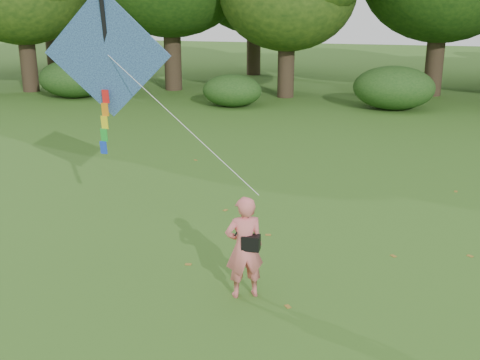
# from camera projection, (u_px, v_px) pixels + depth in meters

# --- Properties ---
(ground) EXTENTS (100.00, 100.00, 0.00)m
(ground) POSITION_uv_depth(u_px,v_px,m) (241.00, 301.00, 10.21)
(ground) COLOR #265114
(ground) RESTS_ON ground
(man_kite_flyer) EXTENTS (0.78, 0.67, 1.81)m
(man_kite_flyer) POSITION_uv_depth(u_px,v_px,m) (244.00, 247.00, 10.12)
(man_kite_flyer) COLOR #E36C6B
(man_kite_flyer) RESTS_ON ground
(bystander_left) EXTENTS (1.09, 1.13, 1.84)m
(bystander_left) POSITION_uv_depth(u_px,v_px,m) (121.00, 80.00, 28.46)
(bystander_left) COLOR #272633
(bystander_left) RESTS_ON ground
(crossbody_bag) EXTENTS (0.43, 0.20, 0.71)m
(crossbody_bag) POSITION_uv_depth(u_px,v_px,m) (251.00, 242.00, 10.03)
(crossbody_bag) COLOR black
(crossbody_bag) RESTS_ON ground
(flying_kite) EXTENTS (4.55, 2.13, 3.25)m
(flying_kite) POSITION_uv_depth(u_px,v_px,m) (107.00, 57.00, 11.46)
(flying_kite) COLOR #2630A4
(flying_kite) RESTS_ON ground
(shrub_band) EXTENTS (39.15, 3.22, 1.88)m
(shrub_band) POSITION_uv_depth(u_px,v_px,m) (307.00, 88.00, 26.49)
(shrub_band) COLOR #264919
(shrub_band) RESTS_ON ground
(fallen_leaves) EXTENTS (10.11, 11.24, 0.01)m
(fallen_leaves) POSITION_uv_depth(u_px,v_px,m) (268.00, 247.00, 12.32)
(fallen_leaves) COLOR olive
(fallen_leaves) RESTS_ON ground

